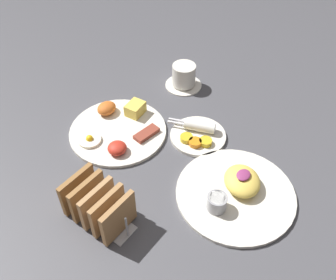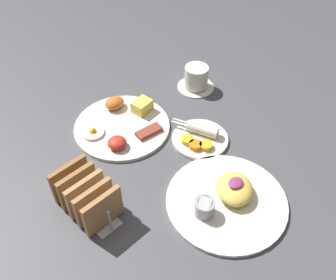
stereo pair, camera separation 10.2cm
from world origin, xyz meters
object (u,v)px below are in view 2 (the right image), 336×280
object	(u,v)px
plate_condiments	(200,137)
plate_foreground	(227,198)
coffee_cup	(196,78)
plate_breakfast	(122,124)
toast_rack	(86,196)

from	to	relation	value
plate_condiments	plate_foreground	bearing A→B (deg)	-120.55
coffee_cup	plate_foreground	bearing A→B (deg)	-128.06
plate_foreground	coffee_cup	xyz separation A→B (m)	(0.28, 0.36, 0.02)
plate_breakfast	plate_foreground	distance (m)	0.38
plate_breakfast	coffee_cup	size ratio (longest dim) A/B	2.32
plate_foreground	coffee_cup	distance (m)	0.46
plate_breakfast	plate_foreground	size ratio (longest dim) A/B	0.95
plate_condiments	toast_rack	xyz separation A→B (m)	(-0.36, 0.03, 0.04)
plate_condiments	toast_rack	bearing A→B (deg)	175.20
plate_condiments	coffee_cup	distance (m)	0.25
plate_foreground	coffee_cup	bearing A→B (deg)	51.94
plate_foreground	coffee_cup	size ratio (longest dim) A/B	2.45
plate_breakfast	plate_condiments	world-z (taller)	plate_breakfast
plate_condiments	coffee_cup	xyz separation A→B (m)	(0.17, 0.18, 0.02)
plate_breakfast	plate_foreground	world-z (taller)	plate_foreground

